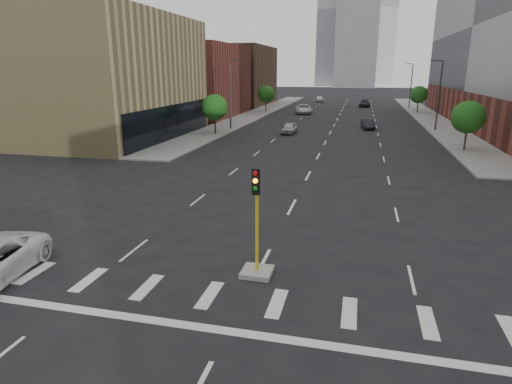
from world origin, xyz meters
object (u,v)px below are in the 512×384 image
at_px(median_traffic_signal, 257,252).
at_px(car_mid_right, 368,124).
at_px(car_near_left, 289,128).
at_px(car_deep_right, 365,103).
at_px(car_far_left, 304,109).
at_px(car_distant, 320,99).

bearing_deg(median_traffic_signal, car_mid_right, 84.12).
bearing_deg(car_near_left, car_deep_right, 78.50).
bearing_deg(car_deep_right, car_near_left, -97.45).
xyz_separation_m(car_near_left, car_mid_right, (9.82, 6.88, -0.01)).
distance_m(car_near_left, car_deep_right, 44.69).
bearing_deg(car_deep_right, median_traffic_signal, -88.20).
relative_size(car_mid_right, car_far_left, 0.67).
distance_m(median_traffic_signal, car_mid_right, 46.13).
bearing_deg(median_traffic_signal, car_deep_right, 86.91).
distance_m(car_mid_right, car_far_left, 22.23).
bearing_deg(car_distant, car_deep_right, -53.14).
height_order(car_deep_right, car_distant, car_deep_right).
distance_m(car_near_left, car_distant, 56.46).
xyz_separation_m(car_mid_right, car_far_left, (-11.36, 19.11, 0.17)).
distance_m(median_traffic_signal, car_far_left, 65.33).
bearing_deg(car_far_left, car_distant, 81.37).
height_order(car_near_left, car_mid_right, car_near_left).
bearing_deg(car_far_left, car_near_left, -95.09).
bearing_deg(car_distant, median_traffic_signal, -89.95).
relative_size(car_far_left, car_deep_right, 1.12).
xyz_separation_m(car_far_left, car_deep_right, (11.09, 17.67, -0.06)).
xyz_separation_m(median_traffic_signal, car_deep_right, (4.46, 82.67, -0.19)).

